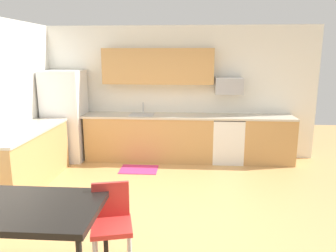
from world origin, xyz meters
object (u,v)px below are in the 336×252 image
object	(u,v)px
refrigerator	(65,116)
chair_near_table	(111,218)
dining_table	(25,212)
microwave	(229,86)
oven_range	(227,139)

from	to	relation	value
refrigerator	chair_near_table	distance (m)	3.82
dining_table	chair_near_table	distance (m)	0.82
microwave	dining_table	bearing A→B (deg)	-120.51
microwave	dining_table	size ratio (longest dim) A/B	0.39
oven_range	dining_table	size ratio (longest dim) A/B	0.65
dining_table	chair_near_table	world-z (taller)	chair_near_table
microwave	dining_table	distance (m)	4.54
oven_range	refrigerator	bearing A→B (deg)	-178.61
refrigerator	oven_range	distance (m)	3.32
dining_table	chair_near_table	size ratio (longest dim) A/B	1.65
oven_range	chair_near_table	world-z (taller)	oven_range
refrigerator	microwave	xyz separation A→B (m)	(3.29, 0.18, 0.61)
dining_table	chair_near_table	bearing A→B (deg)	21.81
oven_range	dining_table	xyz separation A→B (m)	(-2.27, -3.75, 0.25)
microwave	chair_near_table	xyz separation A→B (m)	(-1.53, -3.55, -1.02)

